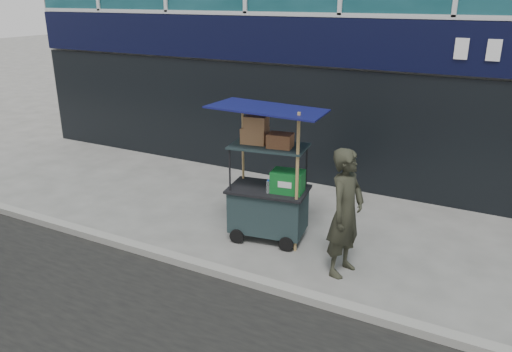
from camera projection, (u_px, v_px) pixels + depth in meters
The scene contains 4 objects.
ground at pixel (237, 272), 7.18m from camera, with size 80.00×80.00×0.00m, color #5F5E5A.
curb at pixel (230, 274), 6.99m from camera, with size 80.00×0.18×0.12m, color gray.
vendor_cart at pixel (269, 193), 7.92m from camera, with size 1.82×1.41×2.24m.
vendor_man at pixel (346, 213), 6.87m from camera, with size 0.67×0.44×1.85m, color #292A1F.
Camera 1 is at (3.20, -5.41, 3.75)m, focal length 35.00 mm.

